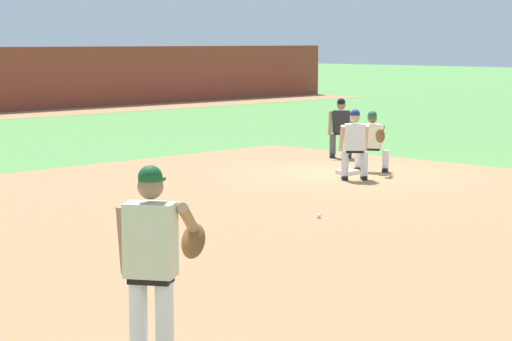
{
  "coord_description": "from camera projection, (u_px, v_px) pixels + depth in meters",
  "views": [
    {
      "loc": [
        -16.49,
        -13.48,
        2.84
      ],
      "look_at": [
        -8.06,
        -5.18,
        1.3
      ],
      "focal_mm": 70.0,
      "sensor_mm": 36.0,
      "label": 1
    }
  ],
  "objects": [
    {
      "name": "ground_plane",
      "position": [
        348.0,
        174.0,
        21.4
      ],
      "size": [
        160.0,
        160.0,
        0.0
      ],
      "primitive_type": "plane",
      "color": "#518942"
    },
    {
      "name": "first_base_bag",
      "position": [
        348.0,
        172.0,
        21.39
      ],
      "size": [
        0.38,
        0.38,
        0.09
      ],
      "primitive_type": "cube",
      "color": "white",
      "rests_on": "ground"
    },
    {
      "name": "first_baseman",
      "position": [
        372.0,
        139.0,
        21.63
      ],
      "size": [
        0.82,
        1.03,
        1.34
      ],
      "color": "black",
      "rests_on": "ground"
    },
    {
      "name": "baserunner",
      "position": [
        355.0,
        142.0,
        20.36
      ],
      "size": [
        0.68,
        0.67,
        1.46
      ],
      "color": "black",
      "rests_on": "ground"
    },
    {
      "name": "baseball",
      "position": [
        319.0,
        216.0,
        16.06
      ],
      "size": [
        0.07,
        0.07,
        0.07
      ],
      "primitive_type": "sphere",
      "color": "white",
      "rests_on": "ground"
    },
    {
      "name": "pitcher",
      "position": [
        154.0,
        264.0,
        8.02
      ],
      "size": [
        0.84,
        0.57,
        1.86
      ],
      "color": "black",
      "rests_on": "ground"
    },
    {
      "name": "infield_dirt_patch",
      "position": [
        294.0,
        234.0,
        14.76
      ],
      "size": [
        18.0,
        18.0,
        0.01
      ],
      "primitive_type": "cube",
      "color": "#9E754C",
      "rests_on": "ground"
    },
    {
      "name": "umpire",
      "position": [
        341.0,
        126.0,
        24.23
      ],
      "size": [
        0.64,
        0.68,
        1.46
      ],
      "color": "black",
      "rests_on": "ground"
    }
  ]
}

